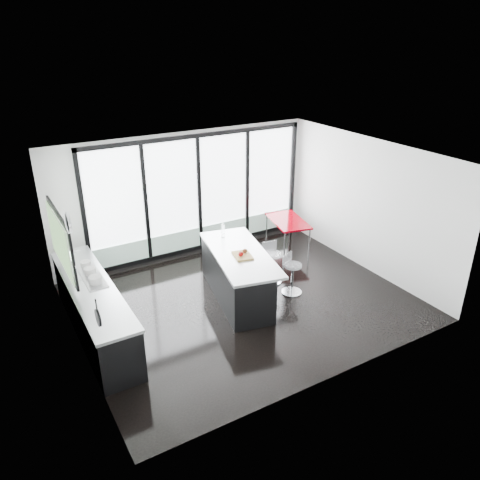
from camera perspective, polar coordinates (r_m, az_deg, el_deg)
floor at (r=9.02m, az=0.42°, el=-7.49°), size 6.00×5.00×0.00m
ceiling at (r=7.90m, az=0.48°, el=10.01°), size 6.00×5.00×0.00m
wall_back at (r=10.56m, az=-5.17°, el=5.00°), size 6.00×0.09×2.80m
wall_front at (r=6.58m, az=11.74°, el=-6.92°), size 6.00×0.00×2.80m
wall_left at (r=7.61m, az=-20.28°, el=-2.10°), size 0.26×5.00×2.80m
wall_right at (r=10.12m, az=15.24°, el=4.12°), size 0.00×5.00×2.80m
counter_cabinets at (r=8.29m, az=-17.32°, el=-8.11°), size 0.69×3.24×1.36m
island at (r=8.92m, az=-0.48°, el=-4.29°), size 1.43×2.46×1.23m
bar_stool_near at (r=9.19m, az=6.40°, el=-4.70°), size 0.52×0.52×0.63m
bar_stool_far at (r=9.53m, az=3.90°, el=-3.37°), size 0.47×0.47×0.66m
red_table at (r=11.14m, az=5.78°, el=0.85°), size 0.97×1.38×0.67m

